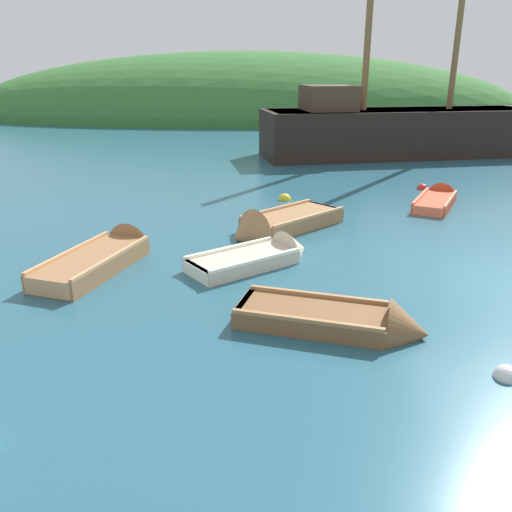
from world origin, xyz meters
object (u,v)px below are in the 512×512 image
Objects in this scene: rowboat_outer_left at (277,226)px; buoy_white at (506,377)px; sailing_ship at (397,137)px; rowboat_portside at (262,259)px; buoy_red at (422,189)px; rowboat_far at (437,201)px; rowboat_near_dock at (344,324)px; buoy_yellow at (285,200)px; rowboat_outer_right at (107,257)px.

buoy_white is (3.24, -6.74, -0.13)m from rowboat_outer_left.
sailing_ship is 5.40× the size of rowboat_portside.
rowboat_portside is 7.66× the size of buoy_red.
sailing_ship reaches higher than rowboat_portside.
rowboat_far is 0.95× the size of rowboat_near_dock.
buoy_red is (0.07, 2.12, -0.09)m from rowboat_far.
buoy_yellow is at bearing -133.26° from sailing_ship.
rowboat_outer_left is at bearing -93.72° from buoy_yellow.
rowboat_portside is at bearing -125.36° from buoy_red.
buoy_white is at bearing -98.71° from buoy_red.
sailing_ship is at bearing -16.04° from rowboat_outer_right.
rowboat_near_dock is 0.88× the size of rowboat_outer_right.
rowboat_outer_right is 1.26× the size of rowboat_portside.
rowboat_portside is at bearing 160.53° from rowboat_far.
rowboat_portside is (-5.33, -5.49, -0.00)m from rowboat_far.
rowboat_portside is at bearing -124.46° from sailing_ship.
sailing_ship reaches higher than buoy_white.
rowboat_outer_left is 9.42× the size of buoy_white.
sailing_ship is 18.65m from rowboat_near_dock.
rowboat_outer_left is 8.10× the size of buoy_yellow.
buoy_red is at bearing 15.62° from rowboat_portside.
rowboat_outer_left is 3.45m from buoy_yellow.
rowboat_near_dock is 2.49m from buoy_white.
buoy_yellow is at bearing 109.74° from rowboat_near_dock.
rowboat_far is at bearing -91.87° from buoy_red.
rowboat_far reaches higher than buoy_white.
rowboat_outer_right is at bearing 147.80° from rowboat_far.
rowboat_outer_left is at bearing 146.73° from rowboat_far.
sailing_ship is at bearing 82.91° from buoy_white.
sailing_ship reaches higher than rowboat_outer_right.
sailing_ship is 10.75m from buoy_yellow.
rowboat_far is 2.12m from buoy_red.
rowboat_portside is at bearing 129.00° from buoy_white.
rowboat_far is at bearing 166.24° from rowboat_outer_left.
sailing_ship is at bearing 85.55° from buoy_red.
rowboat_outer_left reaches higher than buoy_yellow.
buoy_yellow is (-0.93, 8.85, -0.09)m from rowboat_near_dock.
rowboat_outer_right is at bearing -138.39° from buoy_red.
sailing_ship is at bearing 20.79° from rowboat_far.
rowboat_outer_left is 7.31m from buoy_red.
rowboat_near_dock reaches higher than rowboat_far.
rowboat_near_dock reaches higher than buoy_red.
rowboat_near_dock is 3.39m from rowboat_portside.
buoy_red is at bearing 22.81° from rowboat_far.
rowboat_far is at bearing 79.85° from buoy_white.
buoy_yellow is at bearing -17.70° from rowboat_outer_right.
buoy_red is at bearing -107.23° from sailing_ship.
sailing_ship is at bearing 89.77° from rowboat_near_dock.
sailing_ship is 38.33× the size of buoy_yellow.
rowboat_portside is at bearing 36.54° from rowboat_outer_left.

